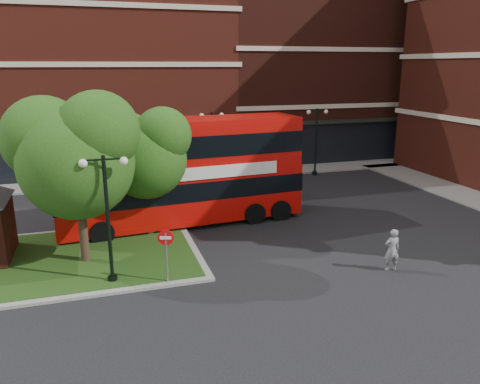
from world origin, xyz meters
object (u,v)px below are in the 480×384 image
object	(u,v)px
bus	(181,165)
car_silver	(142,179)
woman	(392,250)
car_white	(226,172)

from	to	relation	value
bus	car_silver	world-z (taller)	bus
bus	car_silver	xyz separation A→B (m)	(-1.33, 8.11, -2.54)
bus	woman	size ratio (longest dim) A/B	7.21
woman	car_silver	size ratio (longest dim) A/B	0.49
bus	woman	world-z (taller)	bus
woman	car_white	size ratio (longest dim) A/B	0.44
bus	car_silver	bearing A→B (deg)	94.53
car_silver	car_white	distance (m)	5.95
woman	car_silver	world-z (taller)	woman
woman	car_white	distance (m)	16.59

